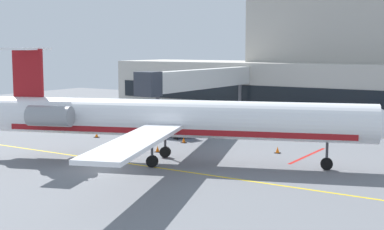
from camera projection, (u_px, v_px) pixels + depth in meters
The scene contains 10 objects.
ground at pixel (100, 170), 40.86m from camera, with size 120.00×120.00×0.11m.
terminal_building at pixel (358, 60), 76.81m from camera, with size 73.49×13.91×20.04m.
jet_bridge_west at pixel (198, 80), 67.66m from camera, with size 2.40×23.78×6.40m.
regional_jet at pixel (171, 119), 42.84m from camera, with size 34.46×29.47×8.98m.
pushback_tractor at pixel (177, 128), 55.43m from camera, with size 3.90×2.95×2.00m.
belt_loader at pixel (331, 120), 60.98m from camera, with size 3.33×3.42×2.13m.
safety_cone_alpha at pixel (158, 149), 47.60m from camera, with size 0.47×0.47×0.55m.
safety_cone_bravo at pixel (278, 150), 47.11m from camera, with size 0.47×0.47×0.55m.
safety_cone_charlie at pixel (184, 140), 52.22m from camera, with size 0.47×0.47×0.55m.
safety_cone_delta at pixel (97, 135), 55.33m from camera, with size 0.47×0.47×0.55m.
Camera 1 is at (27.34, -30.05, 9.02)m, focal length 51.54 mm.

